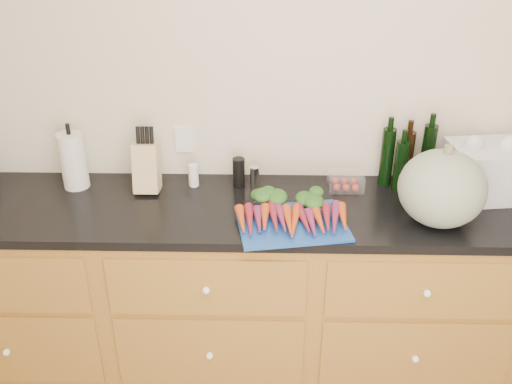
{
  "coord_description": "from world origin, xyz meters",
  "views": [
    {
      "loc": [
        -0.2,
        -0.87,
        2.18
      ],
      "look_at": [
        -0.25,
        1.2,
        1.06
      ],
      "focal_mm": 40.0,
      "sensor_mm": 36.0,
      "label": 1
    }
  ],
  "objects_px": {
    "carrots": "(292,213)",
    "paper_towel": "(73,161)",
    "squash": "(442,188)",
    "cutting_board": "(292,224)",
    "knife_block": "(147,167)",
    "tomato_box": "(346,181)"
  },
  "relations": [
    {
      "from": "carrots",
      "to": "knife_block",
      "type": "bearing_deg",
      "value": 157.86
    },
    {
      "from": "paper_towel",
      "to": "carrots",
      "type": "bearing_deg",
      "value": -16.04
    },
    {
      "from": "carrots",
      "to": "knife_block",
      "type": "height_order",
      "value": "knife_block"
    },
    {
      "from": "squash",
      "to": "tomato_box",
      "type": "bearing_deg",
      "value": 139.67
    },
    {
      "from": "cutting_board",
      "to": "paper_towel",
      "type": "xyz_separation_m",
      "value": [
        -0.99,
        0.32,
        0.13
      ]
    },
    {
      "from": "cutting_board",
      "to": "paper_towel",
      "type": "distance_m",
      "value": 1.05
    },
    {
      "from": "carrots",
      "to": "paper_towel",
      "type": "xyz_separation_m",
      "value": [
        -0.99,
        0.28,
        0.1
      ]
    },
    {
      "from": "knife_block",
      "to": "squash",
      "type": "bearing_deg",
      "value": -11.88
    },
    {
      "from": "carrots",
      "to": "paper_towel",
      "type": "bearing_deg",
      "value": 163.96
    },
    {
      "from": "cutting_board",
      "to": "knife_block",
      "type": "bearing_deg",
      "value": 155.23
    },
    {
      "from": "cutting_board",
      "to": "knife_block",
      "type": "xyz_separation_m",
      "value": [
        -0.65,
        0.3,
        0.11
      ]
    },
    {
      "from": "squash",
      "to": "knife_block",
      "type": "xyz_separation_m",
      "value": [
        -1.25,
        0.26,
        -0.05
      ]
    },
    {
      "from": "carrots",
      "to": "squash",
      "type": "height_order",
      "value": "squash"
    },
    {
      "from": "cutting_board",
      "to": "squash",
      "type": "height_order",
      "value": "squash"
    },
    {
      "from": "tomato_box",
      "to": "carrots",
      "type": "bearing_deg",
      "value": -131.24
    },
    {
      "from": "carrots",
      "to": "paper_towel",
      "type": "height_order",
      "value": "paper_towel"
    },
    {
      "from": "carrots",
      "to": "squash",
      "type": "relative_size",
      "value": 1.3
    },
    {
      "from": "squash",
      "to": "tomato_box",
      "type": "height_order",
      "value": "squash"
    },
    {
      "from": "carrots",
      "to": "tomato_box",
      "type": "xyz_separation_m",
      "value": [
        0.26,
        0.29,
        0.0
      ]
    },
    {
      "from": "carrots",
      "to": "knife_block",
      "type": "xyz_separation_m",
      "value": [
        -0.65,
        0.26,
        0.08
      ]
    },
    {
      "from": "squash",
      "to": "paper_towel",
      "type": "xyz_separation_m",
      "value": [
        -1.59,
        0.28,
        -0.03
      ]
    },
    {
      "from": "squash",
      "to": "carrots",
      "type": "bearing_deg",
      "value": -179.95
    }
  ]
}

